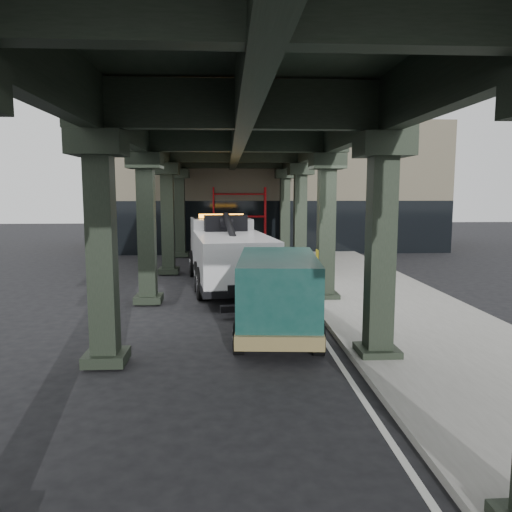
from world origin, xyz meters
name	(u,v)px	position (x,y,z in m)	size (l,w,h in m)	color
ground	(252,317)	(0.00, 0.00, 0.00)	(90.00, 90.00, 0.00)	black
sidewalk	(379,299)	(4.50, 2.00, 0.07)	(5.00, 40.00, 0.15)	gray
lane_stripe	(299,302)	(1.70, 2.00, 0.01)	(0.12, 38.00, 0.01)	silver
viaduct	(237,139)	(-0.40, 2.00, 5.46)	(7.40, 32.00, 6.40)	black
building	(266,188)	(2.00, 20.00, 4.00)	(22.00, 10.00, 8.00)	#C6B793
scaffolding	(239,220)	(0.00, 14.64, 2.11)	(3.08, 0.88, 4.00)	red
tow_truck	(227,250)	(-0.75, 5.06, 1.43)	(3.51, 9.19, 2.94)	black
towed_van	(278,292)	(0.57, -1.85, 1.15)	(2.49, 5.41, 2.13)	#0F3833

